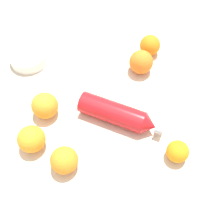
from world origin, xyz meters
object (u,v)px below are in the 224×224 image
orange_0 (45,106)px  orange_2 (64,160)px  orange_3 (141,62)px  orange_5 (150,45)px  ceramic_bowl (29,57)px  orange_4 (178,152)px  water_bottle (118,114)px  orange_1 (31,139)px

orange_0 → orange_2: size_ratio=1.06×
orange_2 → orange_3: bearing=79.3°
orange_2 → orange_5: orange_2 is taller
orange_2 → orange_0: bearing=135.2°
orange_2 → ceramic_bowl: (-0.31, 0.31, -0.02)m
orange_0 → orange_4: size_ratio=1.28×
orange_3 → orange_5: 0.09m
water_bottle → ceramic_bowl: bearing=164.6°
orange_0 → orange_2: orange_0 is taller
ceramic_bowl → water_bottle: bearing=-16.4°
orange_5 → orange_4: bearing=-61.8°
water_bottle → orange_2: (-0.08, -0.20, 0.00)m
orange_2 → orange_1: bearing=169.3°
orange_0 → orange_1: size_ratio=1.03×
orange_1 → water_bottle: bearing=41.3°
orange_0 → water_bottle: bearing=15.2°
orange_2 → ceramic_bowl: bearing=134.8°
ceramic_bowl → orange_2: bearing=-45.2°
orange_1 → orange_3: size_ratio=0.97×
orange_3 → ceramic_bowl: bearing=-164.4°
orange_3 → orange_1: bearing=-116.1°
orange_2 → orange_5: bearing=81.0°
water_bottle → orange_2: bearing=-111.7°
orange_0 → orange_3: same height
orange_5 → orange_1: bearing=-111.9°
water_bottle → ceramic_bowl: (-0.39, 0.12, -0.02)m
orange_0 → ceramic_bowl: bearing=134.5°
water_bottle → orange_3: size_ratio=3.24×
orange_3 → orange_2: bearing=-100.7°
orange_0 → orange_1: (0.02, -0.11, -0.00)m
orange_0 → orange_5: orange_0 is taller
orange_5 → ceramic_bowl: orange_5 is taller
orange_2 → orange_5: size_ratio=1.04×
orange_3 → orange_5: orange_3 is taller
orange_5 → ceramic_bowl: (-0.39, -0.20, -0.02)m
orange_4 → orange_0: bearing=-179.0°
water_bottle → ceramic_bowl: water_bottle is taller
orange_5 → water_bottle: bearing=-89.9°
orange_1 → ceramic_bowl: bearing=123.7°
orange_0 → orange_4: orange_0 is taller
orange_1 → orange_5: 0.53m
water_bottle → orange_1: 0.26m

